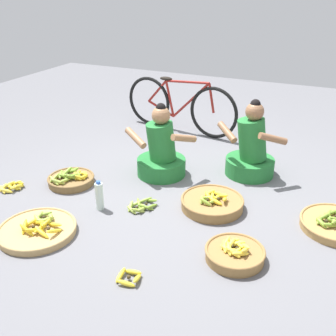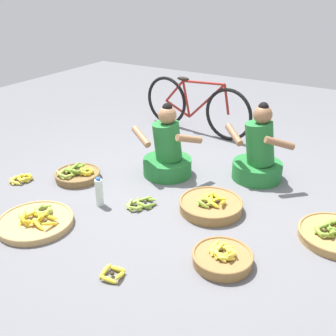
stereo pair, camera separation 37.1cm
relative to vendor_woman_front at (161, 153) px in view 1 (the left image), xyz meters
name	(u,v)px [view 1 (the left image)]	position (x,y,z in m)	size (l,w,h in m)	color
ground_plane	(176,192)	(0.30, -0.30, -0.25)	(10.00, 10.00, 0.00)	slate
vendor_woman_front	(161,153)	(0.00, 0.00, 0.00)	(0.71, 0.56, 0.79)	#237233
vendor_woman_behind	(251,151)	(0.86, 0.40, 0.01)	(0.75, 0.52, 0.83)	#237233
bicycle_leaning	(180,105)	(-0.36, 1.35, 0.10)	(1.69, 0.28, 0.73)	black
banana_basket_front_right	(38,229)	(-0.46, -1.43, -0.21)	(0.65, 0.65, 0.14)	tan
banana_basket_back_center	(71,179)	(-0.76, -0.58, -0.20)	(0.48, 0.48, 0.16)	brown
banana_basket_back_left	(235,253)	(1.13, -1.09, -0.20)	(0.46, 0.46, 0.16)	olive
banana_basket_mid_left	(336,224)	(1.80, -0.33, -0.21)	(0.61, 0.61, 0.15)	#A87F47
banana_basket_near_bicycle	(212,203)	(0.73, -0.45, -0.20)	(0.58, 0.58, 0.17)	olive
loose_bananas_back_right	(141,206)	(0.13, -0.72, -0.23)	(0.26, 0.31, 0.08)	#9EB747
loose_bananas_front_center	(129,277)	(0.51, -1.62, -0.23)	(0.18, 0.18, 0.08)	yellow
loose_bananas_near_vendor	(12,187)	(-1.23, -0.93, -0.23)	(0.22, 0.26, 0.09)	yellow
water_bottle	(99,196)	(-0.21, -0.88, -0.12)	(0.07, 0.07, 0.29)	silver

